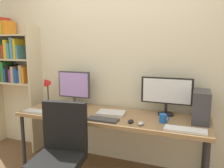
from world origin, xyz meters
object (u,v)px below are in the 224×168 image
Objects in this scene: pc_tower at (201,106)px; keyboard_right at (185,130)px; bookshelf at (10,65)px; laptop_closed at (111,113)px; desk at (110,119)px; desk_lamp at (47,86)px; keyboard_left at (38,111)px; monitor_right at (166,93)px; monitor_left at (74,87)px; mouse_right_side at (131,121)px; mouse_left_side at (141,123)px; office_chair at (61,165)px; coffee_mug at (163,118)px; keyboard_center at (103,119)px.

pc_tower reaches higher than keyboard_right.
bookshelf reaches higher than pc_tower.
laptop_closed is at bearing -175.66° from pc_tower.
desk_lamp is at bearing 171.49° from desk.
desk is at bearing 15.31° from keyboard_left.
laptop_closed is (-0.60, -0.19, -0.24)m from monitor_right.
desk_lamp is at bearing 166.41° from laptop_closed.
pc_tower is at bearing -4.09° from monitor_left.
mouse_right_side is at bearing -14.82° from desk_lamp.
laptop_closed is at bearing 149.39° from mouse_left_side.
keyboard_right is at bearing -3.89° from mouse_right_side.
mouse_right_side is at bearing -12.02° from bookshelf.
office_chair is 0.81m from mouse_right_side.
bookshelf is at bearing 151.56° from keyboard_left.
bookshelf reaches higher than monitor_left.
bookshelf is at bearing 169.69° from keyboard_right.
bookshelf is 20.15× the size of mouse_left_side.
mouse_right_side is (1.29, -0.34, -0.24)m from desk_lamp.
pc_tower is 0.88× the size of keyboard_right.
desk_lamp is at bearing 165.32° from mouse_left_side.
coffee_mug is (0.86, 0.59, 0.38)m from office_chair.
monitor_left reaches higher than pc_tower.
monitor_right is 1.53m from keyboard_left.
monitor_right is 1.70× the size of keyboard_center.
bookshelf is 2.21m from mouse_left_side.
keyboard_left is 1.04× the size of keyboard_center.
monitor_left is at bearing 155.74° from mouse_right_side.
bookshelf reaches higher than laptop_closed.
pc_tower is 1.00× the size of keyboard_center.
desk is 1.13× the size of bookshelf.
monitor_left is 0.78m from keyboard_center.
pc_tower is 0.42m from coffee_mug.
coffee_mug is (0.61, -0.09, 0.03)m from laptop_closed.
coffee_mug is (0.31, 0.12, 0.03)m from mouse_right_side.
desk is 0.70m from monitor_left.
keyboard_left is 1.68m from keyboard_right.
mouse_left_side is (0.41, -0.22, 0.07)m from desk.
desk_lamp is 1.02m from laptop_closed.
pc_tower is 0.96× the size of keyboard_left.
keyboard_left is at bearing 180.00° from keyboard_right.
bookshelf reaches higher than coffee_mug.
monitor_left is (-0.35, 0.88, 0.59)m from office_chair.
pc_tower reaches higher than mouse_right_side.
keyboard_left is 3.34× the size of coffee_mug.
keyboard_right is at bearing -23.47° from laptop_closed.
keyboard_center is 1.06× the size of laptop_closed.
bookshelf is 3.36× the size of monitor_right.
mouse_left_side is at bearing 1.46° from keyboard_center.
office_chair is at bearing -158.34° from keyboard_right.
desk_lamp is 1.88m from keyboard_right.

